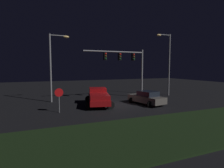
# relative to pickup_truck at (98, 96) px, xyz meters

# --- Properties ---
(ground_plane) EXTENTS (80.00, 80.00, 0.00)m
(ground_plane) POSITION_rel_pickup_truck_xyz_m (2.28, -0.43, -1.00)
(ground_plane) COLOR black
(grass_median) EXTENTS (27.57, 6.67, 0.10)m
(grass_median) POSITION_rel_pickup_truck_xyz_m (2.28, -9.70, -0.95)
(grass_median) COLOR black
(grass_median) RESTS_ON ground_plane
(pickup_truck) EXTENTS (3.77, 5.73, 1.80)m
(pickup_truck) POSITION_rel_pickup_truck_xyz_m (0.00, 0.00, 0.00)
(pickup_truck) COLOR maroon
(pickup_truck) RESTS_ON ground_plane
(car_sedan) EXTENTS (3.02, 4.66, 1.51)m
(car_sedan) POSITION_rel_pickup_truck_xyz_m (5.12, -1.61, -0.26)
(car_sedan) COLOR #514C47
(car_sedan) RESTS_ON ground_plane
(traffic_signal_gantry) EXTENTS (8.32, 0.56, 6.50)m
(traffic_signal_gantry) POSITION_rel_pickup_truck_xyz_m (4.86, 2.95, 3.90)
(traffic_signal_gantry) COLOR slate
(traffic_signal_gantry) RESTS_ON ground_plane
(street_lamp_left) EXTENTS (2.32, 0.44, 7.98)m
(street_lamp_left) POSITION_rel_pickup_truck_xyz_m (-4.10, 3.93, 4.02)
(street_lamp_left) COLOR slate
(street_lamp_left) RESTS_ON ground_plane
(street_lamp_right) EXTENTS (2.39, 0.44, 8.85)m
(street_lamp_right) POSITION_rel_pickup_truck_xyz_m (11.42, 2.91, 4.49)
(street_lamp_right) COLOR slate
(street_lamp_right) RESTS_ON ground_plane
(stop_sign) EXTENTS (0.76, 0.08, 2.23)m
(stop_sign) POSITION_rel_pickup_truck_xyz_m (-4.38, -1.84, 0.56)
(stop_sign) COLOR slate
(stop_sign) RESTS_ON ground_plane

